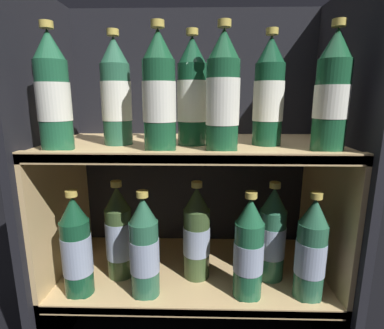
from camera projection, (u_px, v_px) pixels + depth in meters
name	position (u px, v px, depth m)	size (l,w,h in m)	color
fridge_back_wall	(194.00, 162.00, 0.96)	(0.76, 0.02, 0.90)	black
fridge_side_left	(53.00, 175.00, 0.79)	(0.02, 0.38, 0.90)	black
fridge_side_right	(335.00, 177.00, 0.77)	(0.02, 0.38, 0.90)	black
shelf_lower	(192.00, 279.00, 0.84)	(0.72, 0.34, 0.19)	tan
shelf_upper	(192.00, 194.00, 0.78)	(0.72, 0.34, 0.54)	tan
bottle_upper_front_0	(53.00, 95.00, 0.63)	(0.07, 0.07, 0.26)	#1E5638
bottle_upper_front_1	(159.00, 95.00, 0.62)	(0.07, 0.07, 0.26)	#194C2D
bottle_upper_front_2	(223.00, 95.00, 0.62)	(0.07, 0.07, 0.26)	#194C2D
bottle_upper_front_3	(332.00, 94.00, 0.61)	(0.07, 0.07, 0.26)	#194C2D
bottle_upper_back_0	(116.00, 95.00, 0.70)	(0.07, 0.07, 0.26)	#285B42
bottle_upper_back_1	(192.00, 95.00, 0.70)	(0.07, 0.07, 0.26)	#144228
bottle_upper_back_2	(269.00, 95.00, 0.69)	(0.07, 0.07, 0.26)	#144228
bottle_lower_front_0	(77.00, 249.00, 0.71)	(0.07, 0.07, 0.26)	#144228
bottle_lower_front_1	(144.00, 249.00, 0.70)	(0.07, 0.07, 0.26)	#285B42
bottle_lower_front_2	(249.00, 250.00, 0.70)	(0.07, 0.07, 0.26)	#1E5638
bottle_lower_front_3	(311.00, 251.00, 0.69)	(0.07, 0.07, 0.26)	#285B42
bottle_lower_back_0	(119.00, 234.00, 0.78)	(0.07, 0.07, 0.26)	#384C28
bottle_lower_back_1	(197.00, 235.00, 0.78)	(0.07, 0.07, 0.26)	#384C28
bottle_lower_back_2	(272.00, 236.00, 0.77)	(0.07, 0.07, 0.26)	#285B42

